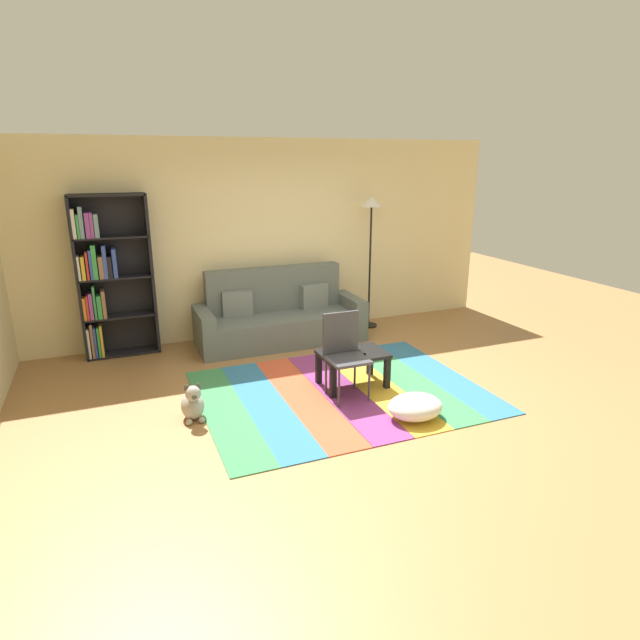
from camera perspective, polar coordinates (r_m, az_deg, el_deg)
ground_plane at (r=5.66m, az=2.92°, el=-8.40°), size 14.00×14.00×0.00m
back_wall at (r=7.58m, az=-5.16°, el=8.75°), size 6.80×0.10×2.70m
rug at (r=5.79m, az=2.27°, el=-7.73°), size 2.97×2.33×0.01m
couch at (r=7.28m, az=-4.40°, el=0.25°), size 2.26×0.80×1.00m
bookshelf at (r=7.07m, az=-22.03°, el=4.32°), size 0.90×0.28×2.03m
coffee_table at (r=5.83m, az=3.54°, el=-4.18°), size 0.72×0.49×0.39m
pouf at (r=5.27m, az=10.22°, el=-9.18°), size 0.55×0.45×0.23m
dog at (r=5.31m, az=-13.55°, el=-8.77°), size 0.22×0.35×0.40m
standing_lamp at (r=7.72m, az=5.53°, el=10.77°), size 0.32×0.32×1.92m
tv_remote at (r=5.81m, az=4.56°, el=-3.42°), size 0.07×0.16×0.02m
folding_chair at (r=5.53m, az=2.62°, el=-3.04°), size 0.40×0.40×0.90m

